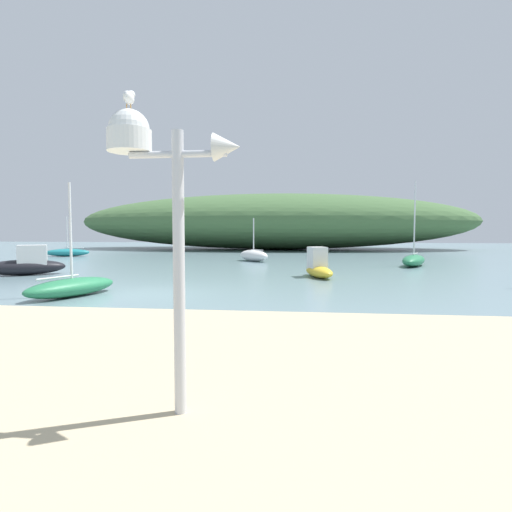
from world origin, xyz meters
name	(u,v)px	position (x,y,z in m)	size (l,w,h in m)	color
ground_plane	(149,294)	(0.00, 0.00, 0.00)	(120.00, 120.00, 0.00)	gray
distant_hill	(273,222)	(1.73, 33.97, 3.12)	(44.97, 15.53, 6.24)	#476B3D
mast_structure	(153,169)	(3.54, -8.94, 2.70)	(1.35, 0.44, 3.10)	silver
seagull_on_radar	(129,97)	(3.29, -8.92, 3.42)	(0.13, 0.30, 0.21)	orange
motorboat_west_reach	(318,267)	(5.76, 5.57, 0.47)	(1.58, 2.82, 1.35)	gold
sailboat_by_sandbar	(414,260)	(11.57, 12.04, 0.36)	(2.51, 3.91, 4.98)	#287A4C
sailboat_centre_water	(254,255)	(1.74, 14.80, 0.40)	(2.75, 2.98, 2.94)	white
sailboat_far_right	(72,287)	(-2.22, -0.77, 0.31)	(2.11, 3.40, 3.59)	#287A4C
sailboat_mid_channel	(67,252)	(-13.99, 18.52, 0.32)	(3.54, 2.11, 3.28)	teal
motorboat_inner_mooring	(26,264)	(-7.87, 4.97, 0.51)	(3.62, 2.84, 1.40)	black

